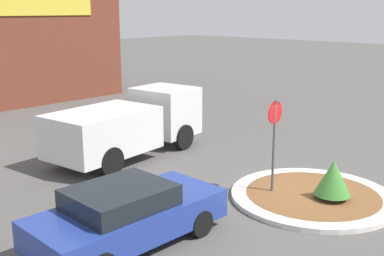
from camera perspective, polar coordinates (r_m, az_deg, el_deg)
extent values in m
plane|color=#514F4C|center=(13.28, 14.05, -8.09)|extent=(120.00, 120.00, 0.00)
cylinder|color=silver|center=(13.26, 14.07, -7.84)|extent=(4.29, 4.29, 0.13)
cylinder|color=brown|center=(13.26, 14.07, -7.83)|extent=(3.52, 3.52, 0.13)
cylinder|color=#4C4C51|center=(12.87, 9.65, -2.46)|extent=(0.07, 0.07, 2.60)
cylinder|color=#B71414|center=(12.64, 9.83, 1.82)|extent=(0.60, 0.03, 0.60)
cylinder|color=brown|center=(13.03, 16.22, -7.78)|extent=(0.08, 0.08, 0.12)
cone|color=#3D7F33|center=(12.85, 16.38, -5.64)|extent=(0.93, 0.93, 0.91)
cube|color=silver|center=(17.70, -3.20, 2.07)|extent=(2.04, 2.22, 1.71)
cube|color=silver|center=(15.56, -10.54, -0.45)|extent=(3.65, 2.50, 1.36)
cube|color=black|center=(18.13, -1.91, 3.33)|extent=(0.23, 1.82, 0.60)
cylinder|color=black|center=(18.39, -5.87, -0.12)|extent=(0.92, 0.33, 0.90)
cylinder|color=black|center=(17.16, -1.00, -1.07)|extent=(0.92, 0.33, 0.90)
cylinder|color=black|center=(16.06, -14.49, -2.58)|extent=(0.92, 0.33, 0.90)
cylinder|color=black|center=(14.62, -9.60, -3.94)|extent=(0.92, 0.33, 0.90)
cube|color=gold|center=(25.17, -21.03, 13.32)|extent=(9.47, 0.08, 0.90)
cube|color=navy|center=(10.45, -7.50, -10.54)|extent=(4.31, 1.99, 0.64)
cube|color=black|center=(10.12, -8.55, -8.10)|extent=(2.09, 1.69, 0.43)
cylinder|color=black|center=(11.92, -4.94, -8.74)|extent=(0.61, 0.22, 0.60)
cylinder|color=black|center=(10.78, 1.03, -11.22)|extent=(0.61, 0.22, 0.60)
cylinder|color=black|center=(10.57, -16.13, -12.33)|extent=(0.61, 0.22, 0.60)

